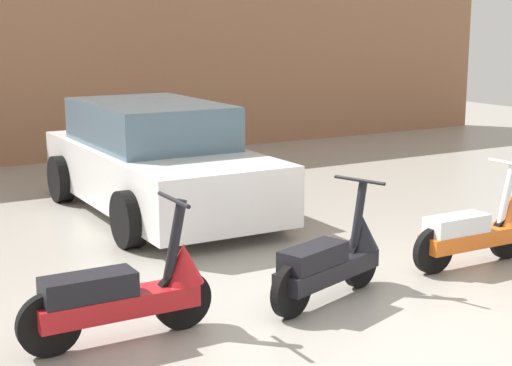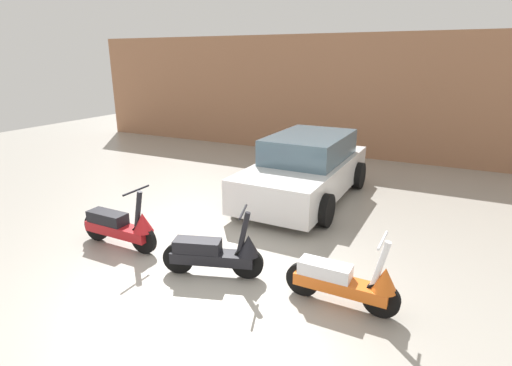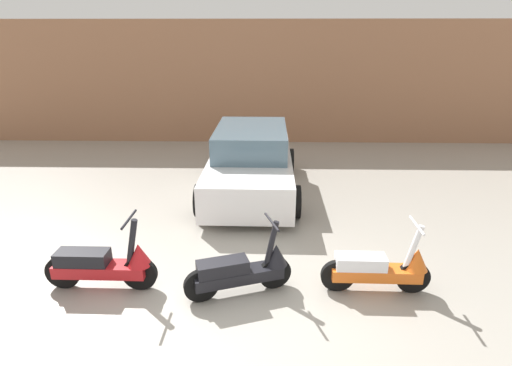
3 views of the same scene
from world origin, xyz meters
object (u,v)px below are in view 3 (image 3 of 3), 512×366
object	(u,v)px
scooter_front_left	(105,264)
scooter_front_right	(243,269)
car_rear_left	(251,162)
scooter_front_center	(381,268)

from	to	relation	value
scooter_front_left	scooter_front_right	world-z (taller)	scooter_front_left
scooter_front_right	car_rear_left	xyz separation A→B (m)	(-0.03, 3.76, 0.30)
scooter_front_right	scooter_front_left	bearing A→B (deg)	159.66
scooter_front_right	car_rear_left	size ratio (longest dim) A/B	0.34
scooter_front_right	scooter_front_center	xyz separation A→B (m)	(1.83, 0.08, -0.00)
scooter_front_center	car_rear_left	xyz separation A→B (m)	(-1.86, 3.67, 0.31)
scooter_front_center	scooter_front_left	bearing A→B (deg)	-178.87
scooter_front_left	car_rear_left	bearing A→B (deg)	64.05
scooter_front_left	scooter_front_center	xyz separation A→B (m)	(3.71, 0.02, -0.02)
scooter_front_left	scooter_front_center	bearing A→B (deg)	0.88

